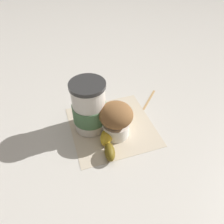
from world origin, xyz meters
The scene contains 6 objects.
ground_plane centered at (0.00, 0.00, 0.00)m, with size 3.00×3.00×0.00m, color beige.
paper_napkin centered at (0.00, 0.00, 0.00)m, with size 0.23×0.23×0.00m, color beige.
coffee_cup centered at (-0.06, 0.02, 0.07)m, with size 0.09×0.09×0.15m.
muffin centered at (0.00, -0.03, 0.06)m, with size 0.09×0.09×0.10m.
banana centered at (-0.01, -0.03, 0.02)m, with size 0.14×0.17×0.03m.
wooden_stirrer centered at (0.16, 0.07, 0.00)m, with size 0.11×0.01×0.00m, color tan.
Camera 1 is at (-0.15, -0.41, 0.46)m, focal length 35.00 mm.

